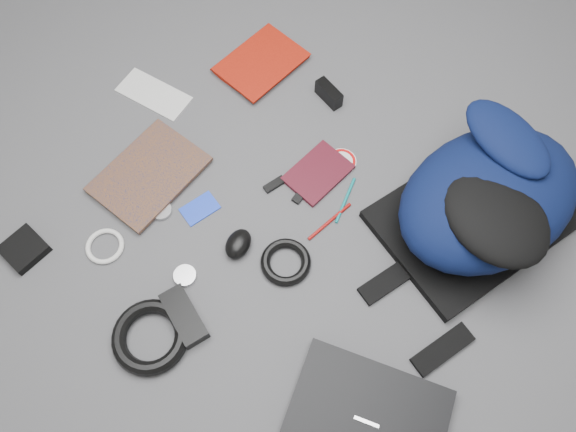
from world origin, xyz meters
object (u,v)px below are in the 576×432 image
Objects in this scene: power_brick at (184,316)px; backpack at (489,198)px; textbook_red at (240,47)px; compact_camera at (329,94)px; dvd_case at (318,173)px; laptop at (365,423)px; mouse at (238,244)px; pouch at (24,249)px; comic_book at (122,154)px.

backpack is at bearing 78.07° from power_brick.
compact_camera is at bearing 8.55° from textbook_red.
dvd_case is (-0.41, -0.13, -0.11)m from backpack.
laptop is at bearing -65.84° from backpack.
mouse is 0.87× the size of pouch.
comic_book is at bearing -134.86° from backpack.
compact_camera is at bearing -169.30° from backpack.
textbook_red is at bearing 86.95° from pouch.
laptop is at bearing -34.13° from compact_camera.
power_brick is (-0.04, -0.52, 0.01)m from dvd_case.
compact_camera reaches higher than dvd_case.
laptop is at bearing -37.81° from dvd_case.
dvd_case is at bearing 32.32° from comic_book.
compact_camera reaches higher than mouse.
compact_camera is at bearing 118.72° from power_brick.
power_brick is at bearing -66.97° from compact_camera.
mouse is at bearing 114.47° from power_brick.
dvd_case is 1.17× the size of power_brick.
pouch is (-0.45, -0.10, -0.01)m from power_brick.
mouse is 0.58× the size of power_brick.
textbook_red is at bearing -162.52° from compact_camera.
backpack is 0.45m from dvd_case.
dvd_case is at bearing 118.58° from laptop.
pouch is (-0.44, -0.32, -0.01)m from mouse.
mouse reaches higher than comic_book.
power_brick is (0.44, -0.25, 0.01)m from comic_book.
backpack is at bearing 6.81° from compact_camera.
laptop is 0.94m from comic_book.
mouse reaches higher than dvd_case.
pouch is (-0.90, -0.75, -0.10)m from backpack.
backpack is 1.60× the size of laptop.
mouse reaches higher than pouch.
backpack is 5.64× the size of pouch.
compact_camera is (0.36, 0.49, 0.01)m from comic_book.
compact_camera is (-0.12, 0.23, 0.02)m from dvd_case.
power_brick reaches higher than comic_book.
dvd_case is (0.44, -0.23, -0.01)m from textbook_red.
textbook_red is at bearing -165.28° from backpack.
compact_camera reaches higher than comic_book.
backpack is 6.45× the size of mouse.
laptop reaches higher than dvd_case.
mouse reaches higher than power_brick.
backpack reaches higher than comic_book.
comic_book is 0.61m from compact_camera.
compact_camera is 0.62× the size of power_brick.
compact_camera is at bearing 126.02° from dvd_case.
backpack is 0.80m from power_brick.
comic_book is 3.39× the size of mouse.
laptop is 2.35× the size of power_brick.
laptop is at bearing -9.60° from comic_book.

